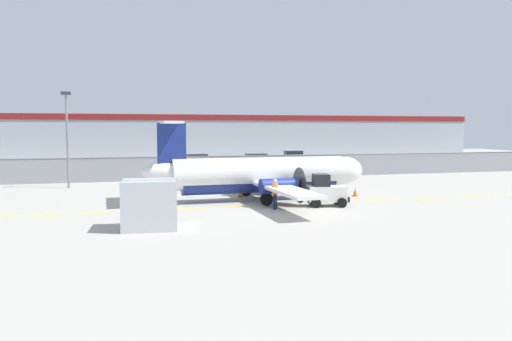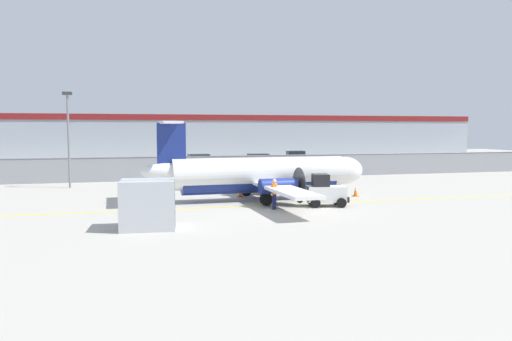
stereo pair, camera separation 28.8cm
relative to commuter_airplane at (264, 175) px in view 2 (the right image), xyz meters
The scene contains 17 objects.
ground_plane 2.69m from the commuter_airplane, 85.44° to the right, with size 140.00×140.00×0.01m.
perimeter_fence 13.86m from the commuter_airplane, 89.29° to the left, with size 98.00×0.10×2.10m.
parking_lot_strip 25.40m from the commuter_airplane, 89.61° to the left, with size 98.00×17.00×0.12m.
background_building 43.87m from the commuter_airplane, 89.78° to the left, with size 91.00×8.10×6.50m.
commuter_airplane is the anchor object (origin of this frame).
baggage_tug 4.42m from the commuter_airplane, 50.79° to the right, with size 2.49×1.74×1.88m.
ground_crew_worker 3.75m from the commuter_airplane, 96.71° to the right, with size 0.48×0.49×1.70m.
cargo_container 10.50m from the commuter_airplane, 135.63° to the right, with size 2.57×2.20×2.20m.
traffic_cone_near_left 6.50m from the commuter_airplane, ahead, with size 0.36×0.36×0.64m.
traffic_cone_near_right 7.82m from the commuter_airplane, 149.34° to the right, with size 0.36×0.36×0.64m.
traffic_cone_far_left 2.50m from the commuter_airplane, 121.67° to the left, with size 0.36×0.36×0.64m.
parked_car_0 23.25m from the commuter_airplane, 121.96° to the left, with size 4.22×2.04×1.58m.
parked_car_1 21.25m from the commuter_airplane, 109.12° to the left, with size 4.33×2.28×1.58m.
parked_car_2 25.27m from the commuter_airplane, 91.30° to the left, with size 4.36×2.35×1.58m.
parked_car_3 25.12m from the commuter_airplane, 76.03° to the left, with size 4.28×2.17×1.58m.
parked_car_4 32.90m from the commuter_airplane, 67.40° to the left, with size 4.36×2.35×1.58m.
apron_light_pole 16.33m from the commuter_airplane, 141.07° to the left, with size 0.70×0.30×7.27m.
Camera 2 is at (-8.63, -25.88, 4.48)m, focal length 35.00 mm.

